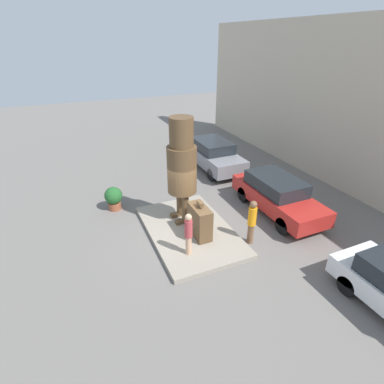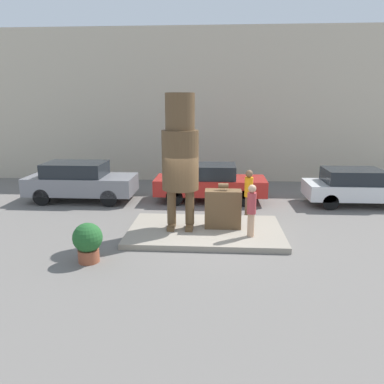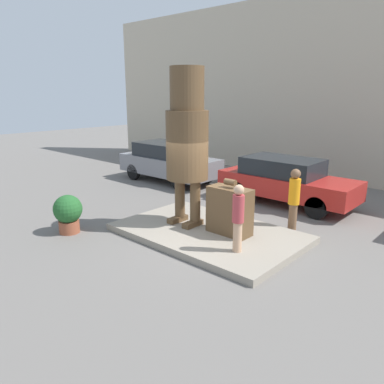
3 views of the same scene
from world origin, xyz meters
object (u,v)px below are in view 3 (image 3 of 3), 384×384
tourist (238,216)px  parked_car_red (286,180)px  worker_hivis (294,198)px  parked_car_grey (168,161)px  statue_figure (187,135)px  giant_suitcase (230,211)px  planter_pot (68,212)px

tourist → parked_car_red: bearing=106.1°
worker_hivis → parked_car_grey: bearing=163.9°
statue_figure → parked_car_grey: bearing=140.7°
giant_suitcase → parked_car_red: (-0.54, 3.94, 0.05)m
parked_car_grey → planter_pot: parked_car_grey is taller
tourist → parked_car_grey: bearing=146.9°
tourist → statue_figure: bearing=163.3°
statue_figure → parked_car_red: bearing=78.8°
giant_suitcase → parked_car_red: size_ratio=0.31×
parked_car_grey → parked_car_red: 5.46m
statue_figure → tourist: bearing=-16.7°
planter_pot → worker_hivis: size_ratio=0.60×
tourist → planter_pot: bearing=-158.3°
giant_suitcase → tourist: tourist is taller
statue_figure → worker_hivis: bearing=38.0°
tourist → parked_car_grey: 8.15m
giant_suitcase → parked_car_grey: parked_car_grey is taller
tourist → parked_car_grey: (-6.82, 4.45, -0.17)m
tourist → worker_hivis: 2.45m
tourist → parked_car_red: size_ratio=0.34×
statue_figure → giant_suitcase: bearing=6.4°
planter_pot → worker_hivis: worker_hivis is taller
tourist → worker_hivis: worker_hivis is taller
parked_car_red → planter_pot: 7.16m
giant_suitcase → worker_hivis: 1.91m
worker_hivis → parked_car_red: bearing=123.0°
giant_suitcase → worker_hivis: size_ratio=0.82×
giant_suitcase → planter_pot: giant_suitcase is taller
giant_suitcase → worker_hivis: bearing=60.1°
giant_suitcase → parked_car_red: 3.97m
parked_car_red → planter_pot: bearing=-115.0°
statue_figure → parked_car_red: size_ratio=0.91×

